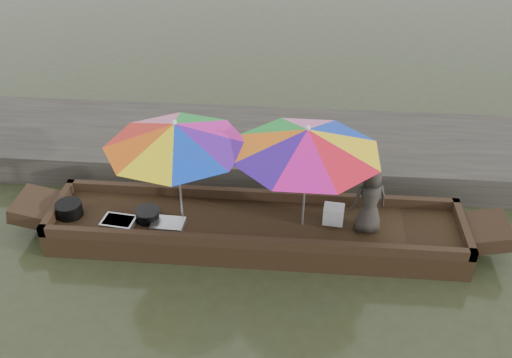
# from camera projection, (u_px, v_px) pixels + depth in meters

# --- Properties ---
(water) EXTENTS (80.00, 80.00, 0.00)m
(water) POSITION_uv_depth(u_px,v_px,m) (255.00, 241.00, 8.18)
(water) COLOR #2C321A
(water) RESTS_ON ground
(dock) EXTENTS (22.00, 2.20, 0.50)m
(dock) POSITION_uv_depth(u_px,v_px,m) (266.00, 148.00, 9.87)
(dock) COLOR #2D2B26
(dock) RESTS_ON ground
(boat_hull) EXTENTS (5.79, 1.20, 0.35)m
(boat_hull) POSITION_uv_depth(u_px,v_px,m) (255.00, 231.00, 8.08)
(boat_hull) COLOR black
(boat_hull) RESTS_ON water
(cooking_pot) EXTENTS (0.37, 0.37, 0.20)m
(cooking_pot) POSITION_uv_depth(u_px,v_px,m) (69.00, 209.00, 8.06)
(cooking_pot) COLOR black
(cooking_pot) RESTS_ON boat_hull
(tray_crayfish) EXTENTS (0.48, 0.36, 0.09)m
(tray_crayfish) POSITION_uv_depth(u_px,v_px,m) (119.00, 223.00, 7.89)
(tray_crayfish) COLOR silver
(tray_crayfish) RESTS_ON boat_hull
(tray_scallop) EXTENTS (0.46, 0.33, 0.06)m
(tray_scallop) POSITION_uv_depth(u_px,v_px,m) (168.00, 224.00, 7.89)
(tray_scallop) COLOR silver
(tray_scallop) RESTS_ON boat_hull
(charcoal_grill) EXTENTS (0.33, 0.33, 0.15)m
(charcoal_grill) POSITION_uv_depth(u_px,v_px,m) (148.00, 215.00, 7.98)
(charcoal_grill) COLOR black
(charcoal_grill) RESTS_ON boat_hull
(supply_bag) EXTENTS (0.30, 0.25, 0.26)m
(supply_bag) POSITION_uv_depth(u_px,v_px,m) (334.00, 214.00, 7.91)
(supply_bag) COLOR silver
(supply_bag) RESTS_ON boat_hull
(vendor) EXTENTS (0.56, 0.44, 1.00)m
(vendor) POSITION_uv_depth(u_px,v_px,m) (370.00, 200.00, 7.56)
(vendor) COLOR #2B2622
(vendor) RESTS_ON boat_hull
(umbrella_bow) EXTENTS (2.16, 2.16, 1.55)m
(umbrella_bow) POSITION_uv_depth(u_px,v_px,m) (179.00, 172.00, 7.63)
(umbrella_bow) COLOR #E514A5
(umbrella_bow) RESTS_ON boat_hull
(umbrella_stern) EXTENTS (2.60, 2.60, 1.55)m
(umbrella_stern) POSITION_uv_depth(u_px,v_px,m) (305.00, 178.00, 7.51)
(umbrella_stern) COLOR yellow
(umbrella_stern) RESTS_ON boat_hull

